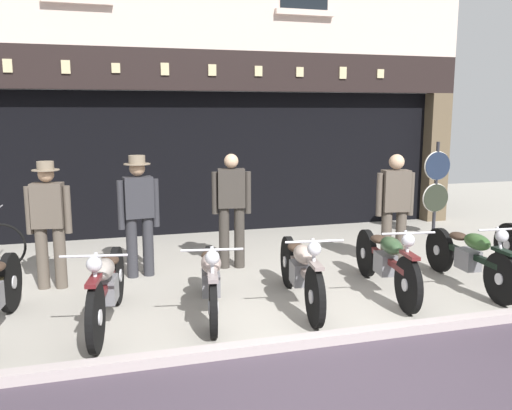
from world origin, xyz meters
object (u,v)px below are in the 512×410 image
at_px(motorcycle_right, 469,256).
at_px(assistant_far_right, 395,205).
at_px(motorcycle_center_left, 211,278).
at_px(shopkeeper_center, 139,210).
at_px(salesman_left, 49,219).
at_px(motorcycle_left, 107,286).
at_px(motorcycle_center_right, 386,260).
at_px(motorcycle_center, 301,269).
at_px(tyre_sign_pole, 436,183).
at_px(salesman_right, 232,205).
at_px(advert_board_near, 118,138).

bearing_deg(motorcycle_right, assistant_far_right, -64.24).
bearing_deg(motorcycle_center_left, shopkeeper_center, -59.07).
height_order(motorcycle_center_left, salesman_left, salesman_left).
bearing_deg(motorcycle_left, motorcycle_center_right, -167.89).
height_order(motorcycle_center, tyre_sign_pole, tyre_sign_pole).
xyz_separation_m(salesman_left, salesman_right, (2.43, 0.27, 0.02)).
bearing_deg(advert_board_near, shopkeeper_center, -86.72).
relative_size(salesman_right, tyre_sign_pole, 0.97).
bearing_deg(motorcycle_left, assistant_far_right, -153.96).
bearing_deg(salesman_right, motorcycle_center_left, 79.68).
bearing_deg(salesman_left, motorcycle_left, 123.99).
height_order(motorcycle_center_left, motorcycle_center, motorcycle_center).
distance_m(motorcycle_left, shopkeeper_center, 1.81).
xyz_separation_m(motorcycle_left, motorcycle_center, (2.18, 0.02, -0.01)).
distance_m(motorcycle_left, salesman_right, 2.54).
bearing_deg(tyre_sign_pole, advert_board_near, 164.36).
relative_size(motorcycle_center_left, advert_board_near, 1.85).
bearing_deg(tyre_sign_pole, salesman_right, -166.47).
bearing_deg(motorcycle_center_left, motorcycle_left, 10.81).
distance_m(motorcycle_center_left, motorcycle_right, 3.38).
bearing_deg(tyre_sign_pole, salesman_left, -169.17).
distance_m(motorcycle_center, motorcycle_center_right, 1.17).
height_order(motorcycle_left, salesman_right, salesman_right).
bearing_deg(motorcycle_center_left, motorcycle_center, -170.87).
height_order(motorcycle_left, salesman_left, salesman_left).
bearing_deg(advert_board_near, motorcycle_center_right, -53.82).
distance_m(motorcycle_center_right, shopkeeper_center, 3.31).
relative_size(motorcycle_left, tyre_sign_pole, 1.17).
distance_m(motorcycle_right, advert_board_near, 6.09).
height_order(salesman_left, shopkeeper_center, shopkeeper_center).
xyz_separation_m(motorcycle_center_right, assistant_far_right, (0.70, 1.04, 0.49)).
bearing_deg(assistant_far_right, shopkeeper_center, -0.19).
bearing_deg(motorcycle_center_right, salesman_left, -10.49).
xyz_separation_m(motorcycle_left, motorcycle_center_right, (3.35, 0.11, -0.01)).
bearing_deg(advert_board_near, motorcycle_left, -94.33).
relative_size(motorcycle_left, motorcycle_center_right, 0.98).
distance_m(motorcycle_center, tyre_sign_pole, 4.55).
xyz_separation_m(motorcycle_center, shopkeeper_center, (-1.71, 1.67, 0.50)).
bearing_deg(motorcycle_center_left, advert_board_near, -69.78).
relative_size(motorcycle_center, advert_board_near, 1.95).
height_order(assistant_far_right, tyre_sign_pole, tyre_sign_pole).
height_order(motorcycle_center_left, assistant_far_right, assistant_far_right).
relative_size(shopkeeper_center, tyre_sign_pole, 0.97).
distance_m(motorcycle_right, shopkeeper_center, 4.38).
xyz_separation_m(motorcycle_right, salesman_right, (-2.72, 1.72, 0.50)).
bearing_deg(motorcycle_center_left, salesman_left, -29.78).
distance_m(salesman_right, tyre_sign_pole, 4.14).
distance_m(salesman_right, advert_board_near, 3.02).
relative_size(motorcycle_center, salesman_left, 1.23).
relative_size(motorcycle_center_left, motorcycle_right, 0.95).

